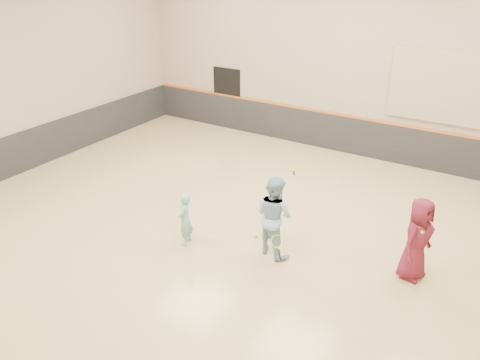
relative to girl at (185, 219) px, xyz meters
The scene contains 14 objects.
room 1.43m from the girl, 42.21° to the left, with size 15.04×12.04×6.22m.
wainscot_back 7.00m from the girl, 81.36° to the left, with size 14.90×0.04×1.20m, color #232326.
wainscot_left 6.49m from the girl, behind, with size 0.04×11.90×1.20m, color #232326.
accent_stripe 7.02m from the girl, 81.35° to the left, with size 14.90×0.03×0.06m, color #D85914.
acoustic_panel 8.13m from the girl, 60.84° to the left, with size 3.20×0.08×2.00m, color tan.
doorway 7.76m from the girl, 116.43° to the left, with size 1.10×0.05×2.20m, color black.
girl is the anchor object (origin of this frame).
instructor 1.95m from the girl, 21.80° to the left, with size 0.87×0.68×1.80m, color #86B4CF.
young_man 4.75m from the girl, 17.66° to the left, with size 0.84×0.55×1.72m, color maroon.
held_racket 2.09m from the girl, 11.69° to the left, with size 0.44×0.44×0.50m, color #A6C82B, non-canonical shape.
spare_racket 4.88m from the girl, 86.75° to the left, with size 0.71×0.71×0.05m, color #AEE031, non-canonical shape.
ball_under_racket 1.67m from the girl, 40.13° to the left, with size 0.07×0.07×0.07m, color #C5E134.
ball_in_hand 4.81m from the girl, 14.77° to the left, with size 0.07×0.07×0.07m, color #CADD33.
ball_beside_spare 2.77m from the girl, 74.99° to the left, with size 0.07×0.07×0.07m, color #D2E134.
Camera 1 is at (4.56, -7.76, 5.79)m, focal length 35.00 mm.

